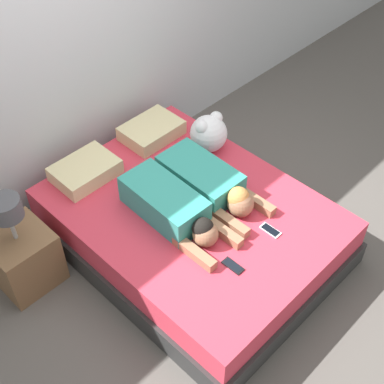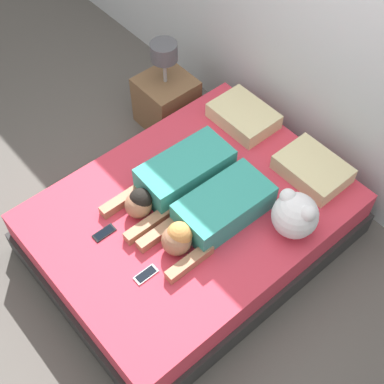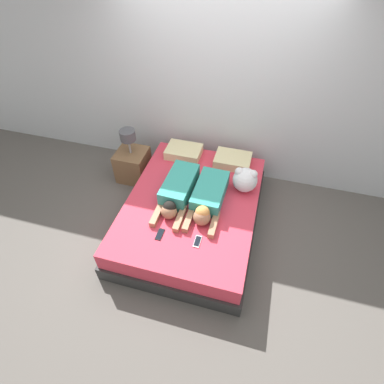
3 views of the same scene
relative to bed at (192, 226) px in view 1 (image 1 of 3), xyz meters
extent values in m
plane|color=#5B5651|center=(0.00, 0.00, -0.22)|extent=(12.00, 12.00, 0.00)
cube|color=silver|center=(0.00, 1.21, 1.08)|extent=(12.00, 0.06, 2.60)
cube|color=#2D2D2D|center=(0.00, 0.00, -0.11)|extent=(1.61, 2.11, 0.20)
cube|color=#DB384C|center=(0.00, 0.00, 0.10)|extent=(1.55, 2.05, 0.24)
cube|color=beige|center=(-0.35, 0.82, 0.28)|extent=(0.48, 0.35, 0.12)
cube|color=beige|center=(0.35, 0.82, 0.28)|extent=(0.48, 0.35, 0.12)
cube|color=teal|center=(-0.18, 0.10, 0.34)|extent=(0.34, 0.67, 0.23)
sphere|color=#A37051|center=(-0.18, -0.31, 0.31)|extent=(0.18, 0.18, 0.18)
sphere|color=black|center=(-0.18, -0.29, 0.35)|extent=(0.15, 0.15, 0.15)
cube|color=#A37051|center=(-0.32, -0.34, 0.26)|extent=(0.07, 0.36, 0.07)
cube|color=#A37051|center=(-0.05, -0.34, 0.26)|extent=(0.07, 0.36, 0.07)
cube|color=teal|center=(0.20, 0.11, 0.32)|extent=(0.36, 0.65, 0.20)
sphere|color=#A37051|center=(0.20, -0.30, 0.32)|extent=(0.20, 0.20, 0.20)
sphere|color=#D18C47|center=(0.20, -0.27, 0.36)|extent=(0.17, 0.17, 0.17)
cube|color=#A37051|center=(0.05, -0.31, 0.26)|extent=(0.07, 0.35, 0.07)
cube|color=#A37051|center=(0.34, -0.31, 0.26)|extent=(0.07, 0.35, 0.07)
cube|color=black|center=(-0.20, -0.58, 0.23)|extent=(0.07, 0.16, 0.01)
cube|color=black|center=(-0.20, -0.58, 0.23)|extent=(0.06, 0.13, 0.00)
cube|color=silver|center=(0.22, -0.56, 0.23)|extent=(0.07, 0.16, 0.01)
cube|color=black|center=(0.22, -0.56, 0.23)|extent=(0.06, 0.13, 0.00)
sphere|color=white|center=(0.57, 0.37, 0.37)|extent=(0.30, 0.30, 0.30)
sphere|color=white|center=(0.49, 0.37, 0.49)|extent=(0.11, 0.11, 0.11)
sphere|color=white|center=(0.66, 0.37, 0.49)|extent=(0.11, 0.11, 0.11)
cube|color=brown|center=(-1.09, 0.65, 0.02)|extent=(0.43, 0.43, 0.46)
cylinder|color=#999999|center=(-1.09, 0.65, 0.36)|extent=(0.03, 0.03, 0.22)
cylinder|color=#4C4C51|center=(-1.09, 0.65, 0.54)|extent=(0.22, 0.22, 0.15)
camera|label=1|loc=(-1.95, -1.91, 3.08)|focal=50.00mm
camera|label=2|loc=(1.62, -1.40, 3.16)|focal=50.00mm
camera|label=3|loc=(0.66, -2.38, 2.89)|focal=28.00mm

